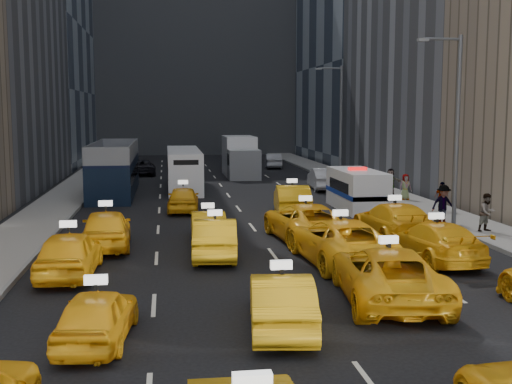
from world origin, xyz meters
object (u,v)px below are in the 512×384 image
at_px(box_truck, 240,157).
at_px(city_bus, 184,169).
at_px(nypd_van, 357,190).
at_px(double_decker, 115,169).

bearing_deg(box_truck, city_bus, -119.19).
xyz_separation_m(nypd_van, double_decker, (-14.13, 8.84, 0.61)).
bearing_deg(double_decker, box_truck, 54.55).
distance_m(nypd_van, box_truck, 19.96).
relative_size(nypd_van, double_decker, 0.47).
height_order(nypd_van, box_truck, box_truck).
distance_m(city_bus, box_truck, 9.47).
bearing_deg(box_truck, double_decker, -129.51).
relative_size(double_decker, box_truck, 1.59).
bearing_deg(nypd_van, box_truck, 100.23).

